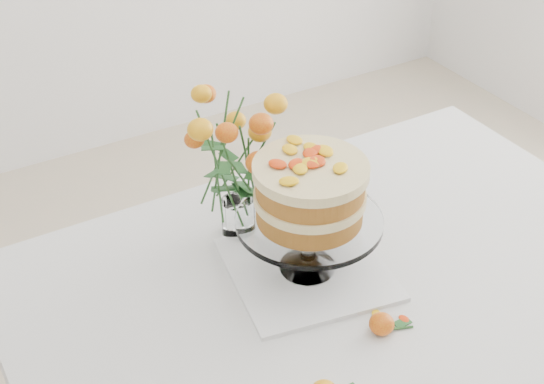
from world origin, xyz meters
The scene contains 8 objects.
table centered at (0.00, 0.00, 0.67)m, with size 1.43×0.93×0.76m.
napkin centered at (-0.07, 0.04, 0.76)m, with size 0.33×0.33×0.01m, color silver.
cake_stand centered at (-0.07, 0.04, 0.95)m, with size 0.31×0.31×0.28m.
rose_vase centered at (-0.14, 0.23, 0.98)m, with size 0.31×0.31×0.39m.
loose_rose_far centered at (-0.04, -0.18, 0.78)m, with size 0.09×0.05×0.04m.
stray_petal_a centered at (-0.12, -0.10, 0.76)m, with size 0.03×0.02×0.00m, color yellow.
stray_petal_b centered at (-0.02, -0.14, 0.76)m, with size 0.03×0.02×0.00m, color yellow.
stray_petal_c centered at (0.02, -0.18, 0.76)m, with size 0.03×0.02×0.00m, color yellow.
Camera 1 is at (-0.76, -1.00, 1.84)m, focal length 50.00 mm.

